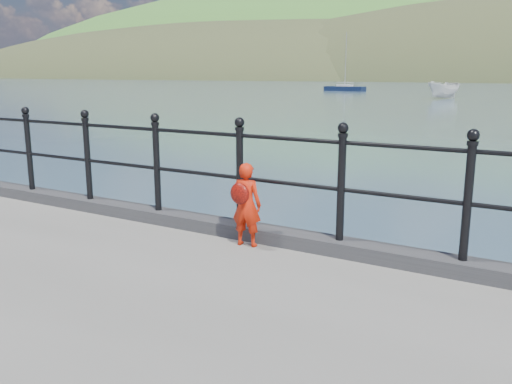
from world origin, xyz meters
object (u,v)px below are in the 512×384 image
Objects in this scene: railing at (196,160)px; child at (246,204)px; launch_white at (444,90)px; sailboat_left at (345,89)px.

railing reaches higher than child.
railing is at bearing -25.36° from child.
launch_white is (-9.06, 56.38, -0.88)m from railing.
launch_white is at bearing 99.13° from railing.
railing is 0.95m from child.
railing is 2.03× the size of sailboat_left.
launch_white is at bearing -39.33° from sailboat_left.
railing is 57.11m from launch_white.
launch_white is 0.55× the size of sailboat_left.
child is 80.10m from sailboat_left.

